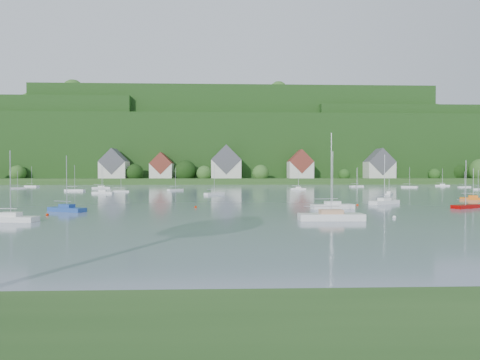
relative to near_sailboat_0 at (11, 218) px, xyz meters
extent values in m
plane|color=slate|center=(20.16, -24.60, -0.44)|extent=(600.00, 600.00, 0.00)
cube|color=#284C1C|center=(20.16, 175.40, 1.06)|extent=(600.00, 60.00, 3.00)
cube|color=#1A3B13|center=(20.16, 250.40, 19.56)|extent=(620.00, 160.00, 40.00)
cube|color=#1A3B13|center=(-129.84, 235.40, 23.56)|extent=(200.00, 120.00, 52.00)
cube|color=#1A3B13|center=(30.16, 245.40, 27.56)|extent=(240.00, 130.00, 60.00)
cube|color=#1A3B13|center=(180.16, 230.40, 21.56)|extent=(200.00, 110.00, 48.00)
sphere|color=black|center=(159.50, 173.34, 5.95)|extent=(10.46, 10.46, 10.46)
sphere|color=#1E5318|center=(138.58, 160.31, 4.65)|extent=(6.45, 6.45, 6.45)
sphere|color=#315F23|center=(-87.93, 166.89, 5.35)|extent=(8.61, 8.61, 8.61)
sphere|color=#315F23|center=(13.36, 159.29, 5.22)|extent=(8.19, 8.19, 8.19)
sphere|color=#315F23|center=(-31.81, 161.48, 4.67)|extent=(6.49, 6.49, 6.49)
sphere|color=#315F23|center=(67.01, 167.49, 6.51)|extent=(12.16, 12.16, 12.16)
sphere|color=#315F23|center=(43.14, 155.34, 5.39)|extent=(8.73, 8.73, 8.73)
sphere|color=black|center=(-23.72, 161.27, 5.58)|extent=(9.32, 9.32, 9.32)
sphere|color=#1E5318|center=(87.99, 157.09, 4.58)|extent=(6.24, 6.24, 6.24)
sphere|color=black|center=(109.58, 169.94, 5.21)|extent=(8.16, 8.16, 8.16)
sphere|color=#315F23|center=(164.92, 167.73, 5.19)|extent=(8.09, 8.09, 8.09)
sphere|color=black|center=(3.15, 161.76, 6.43)|extent=(11.92, 11.92, 11.92)
sphere|color=#315F23|center=(-99.56, 203.95, 51.40)|extent=(10.52, 10.52, 10.52)
sphere|color=#1E5318|center=(-64.12, 238.55, 51.36)|extent=(10.29, 10.29, 10.29)
sphere|color=black|center=(-48.01, 226.79, 50.81)|extent=(7.18, 7.18, 7.18)
sphere|color=#1E5318|center=(59.65, 230.43, 59.80)|extent=(12.83, 12.83, 12.83)
sphere|color=#315F23|center=(-19.77, 217.58, 58.99)|extent=(8.18, 8.18, 8.18)
sphere|color=#1E5318|center=(21.26, 255.06, 59.78)|extent=(12.73, 12.73, 12.73)
sphere|color=#1E5318|center=(103.55, 219.94, 59.57)|extent=(11.50, 11.50, 11.50)
sphere|color=#1E5318|center=(80.87, 250.29, 60.12)|extent=(14.65, 14.65, 14.65)
sphere|color=#315F23|center=(59.41, 206.70, 59.65)|extent=(11.95, 11.95, 11.95)
sphere|color=#1E5318|center=(139.60, 213.98, 59.26)|extent=(9.76, 9.76, 9.76)
sphere|color=#315F23|center=(-26.99, 249.70, 58.79)|extent=(7.07, 7.07, 7.07)
sphere|color=black|center=(16.68, 218.71, 58.99)|extent=(8.21, 8.21, 8.21)
sphere|color=#315F23|center=(-2.67, 242.50, 59.70)|extent=(12.24, 12.24, 12.24)
sphere|color=#315F23|center=(134.66, 218.38, 59.13)|extent=(9.00, 9.00, 9.00)
sphere|color=#315F23|center=(-75.34, 211.30, 59.94)|extent=(13.65, 13.65, 13.65)
sphere|color=#1E5318|center=(121.18, 233.38, 58.96)|extent=(8.03, 8.03, 8.03)
sphere|color=#315F23|center=(196.80, 233.71, 47.22)|extent=(9.52, 9.52, 9.52)
sphere|color=#315F23|center=(120.63, 233.76, 48.18)|extent=(14.97, 14.97, 14.97)
sphere|color=black|center=(182.07, 204.26, 46.87)|extent=(7.52, 7.52, 7.52)
sphere|color=#1E5318|center=(98.82, 231.22, 47.27)|extent=(9.78, 9.78, 9.78)
sphere|color=#1E5318|center=(139.84, 230.11, 47.66)|extent=(12.02, 12.02, 12.02)
sphere|color=black|center=(158.05, 211.43, 47.58)|extent=(11.57, 11.57, 11.57)
sphere|color=#1E5318|center=(142.58, 198.14, 47.77)|extent=(12.65, 12.65, 12.65)
sphere|color=#315F23|center=(162.79, 203.77, 47.01)|extent=(8.28, 8.28, 8.28)
sphere|color=black|center=(188.05, 239.71, 46.86)|extent=(7.47, 7.47, 7.47)
sphere|color=#315F23|center=(119.29, 222.63, 47.21)|extent=(9.48, 9.48, 9.48)
sphere|color=black|center=(209.59, 246.62, 41.03)|extent=(8.43, 8.43, 8.43)
sphere|color=#1E5318|center=(-19.82, 237.54, 41.66)|extent=(12.01, 12.01, 12.01)
sphere|color=black|center=(202.22, 220.08, 41.93)|extent=(13.54, 13.54, 13.54)
sphere|color=black|center=(138.82, 227.76, 42.19)|extent=(15.08, 15.08, 15.08)
sphere|color=#315F23|center=(128.56, 243.43, 42.35)|extent=(15.99, 15.99, 15.99)
sphere|color=black|center=(16.45, 247.61, 42.31)|extent=(15.72, 15.72, 15.72)
sphere|color=#315F23|center=(238.56, 276.90, 42.03)|extent=(14.17, 14.17, 14.17)
sphere|color=#1E5318|center=(31.04, 243.33, 41.40)|extent=(10.54, 10.54, 10.54)
cube|color=silver|center=(-34.84, 162.40, 7.06)|extent=(14.00, 10.00, 9.00)
cube|color=#505057|center=(-34.84, 162.40, 11.56)|extent=(14.00, 10.40, 14.00)
cube|color=silver|center=(-9.84, 164.40, 6.56)|extent=(12.00, 9.00, 8.00)
cube|color=maroon|center=(-9.84, 164.40, 10.56)|extent=(12.00, 9.36, 12.00)
cube|color=silver|center=(25.16, 163.40, 7.56)|extent=(16.00, 11.00, 10.00)
cube|color=#505057|center=(25.16, 163.40, 12.56)|extent=(16.00, 11.44, 16.00)
cube|color=silver|center=(65.16, 161.40, 7.06)|extent=(13.00, 10.00, 9.00)
cube|color=maroon|center=(65.16, 161.40, 11.56)|extent=(13.00, 10.40, 13.00)
cube|color=silver|center=(110.16, 165.40, 7.06)|extent=(15.00, 10.00, 9.00)
cube|color=#505057|center=(110.16, 165.40, 11.56)|extent=(15.00, 10.40, 15.00)
cube|color=white|center=(0.00, 0.00, -0.13)|extent=(6.37, 2.55, 0.62)
cube|color=white|center=(0.00, 0.00, 0.42)|extent=(2.31, 1.49, 0.50)
cylinder|color=silver|center=(0.00, 0.00, 4.05)|extent=(0.10, 0.10, 7.74)
cylinder|color=silver|center=(-0.92, 0.12, 1.07)|extent=(3.39, 0.54, 0.08)
cube|color=#244A9C|center=(1.68, 11.83, -0.14)|extent=(6.30, 4.20, 0.62)
cube|color=#244A9C|center=(1.68, 11.83, 0.42)|extent=(2.46, 2.02, 0.50)
cylinder|color=silver|center=(1.68, 11.83, 4.02)|extent=(0.10, 0.10, 7.70)
cylinder|color=silver|center=(0.85, 12.22, 1.07)|extent=(3.09, 1.53, 0.08)
cube|color=white|center=(38.08, 0.13, -0.05)|extent=(7.85, 2.25, 0.78)
cube|color=tan|center=(38.08, 0.13, 0.59)|extent=(2.75, 1.55, 0.50)
cylinder|color=silver|center=(38.08, 0.13, 5.24)|extent=(0.10, 0.10, 9.80)
cylinder|color=silver|center=(36.90, 0.14, 1.24)|extent=(4.31, 0.11, 0.08)
cube|color=white|center=(54.50, 23.92, -0.11)|extent=(6.71, 5.23, 0.68)
cube|color=white|center=(54.50, 23.92, 0.48)|extent=(2.71, 2.39, 0.50)
cylinder|color=silver|center=(54.50, 23.92, 4.45)|extent=(0.10, 0.10, 8.44)
cylinder|color=silver|center=(53.65, 23.38, 1.13)|extent=(3.17, 2.07, 0.08)
cube|color=white|center=(42.47, 15.36, -0.10)|extent=(7.03, 2.74, 0.68)
cube|color=white|center=(42.47, 15.36, 0.49)|extent=(2.54, 1.62, 0.50)
cylinder|color=silver|center=(42.47, 15.36, 4.52)|extent=(0.10, 0.10, 8.56)
cylinder|color=silver|center=(41.46, 15.23, 1.14)|extent=(3.75, 0.54, 0.08)
cube|color=orange|center=(77.95, 34.21, -0.20)|extent=(4.99, 3.78, 0.50)
cube|color=orange|center=(77.95, 34.21, 0.30)|extent=(2.00, 1.74, 0.50)
cylinder|color=silver|center=(77.95, 34.21, 3.17)|extent=(0.10, 0.10, 6.23)
cylinder|color=silver|center=(77.31, 34.60, 0.95)|extent=(2.39, 1.49, 0.08)
cube|color=#980301|center=(64.30, 15.24, -0.15)|extent=(5.86, 4.19, 0.58)
cylinder|color=silver|center=(64.30, 15.24, 3.75)|extent=(0.10, 0.10, 7.23)
cylinder|color=silver|center=(63.54, 14.82, 1.03)|extent=(2.83, 1.59, 0.08)
sphere|color=red|center=(1.29, 6.43, -0.44)|extent=(0.39, 0.39, 0.39)
sphere|color=white|center=(46.60, 1.81, -0.44)|extent=(0.45, 0.45, 0.45)
sphere|color=red|center=(48.34, 20.66, -0.44)|extent=(0.42, 0.42, 0.42)
sphere|color=red|center=(20.29, 17.57, -0.44)|extent=(0.41, 0.41, 0.41)
sphere|color=red|center=(-5.19, 8.38, -0.44)|extent=(0.48, 0.48, 0.48)
cube|color=white|center=(120.09, 119.82, -0.16)|extent=(5.84, 3.91, 0.57)
cube|color=white|center=(120.09, 119.82, 0.38)|extent=(2.29, 1.87, 0.50)
cylinder|color=silver|center=(120.09, 119.82, 3.70)|extent=(0.10, 0.10, 7.14)
cylinder|color=silver|center=(119.32, 120.19, 1.03)|extent=(2.87, 1.43, 0.08)
cube|color=white|center=(22.12, 55.83, -0.15)|extent=(5.44, 5.30, 0.59)
cylinder|color=silver|center=(22.12, 55.83, 3.86)|extent=(0.10, 0.10, 7.42)
cylinder|color=silver|center=(21.47, 55.22, 1.05)|extent=(2.42, 2.31, 0.08)
cube|color=white|center=(120.15, 104.30, -0.21)|extent=(4.77, 1.38, 0.48)
cylinder|color=silver|center=(120.15, 104.30, 3.00)|extent=(0.10, 0.10, 5.95)
cylinder|color=silver|center=(119.44, 104.29, 0.93)|extent=(2.62, 0.11, 0.08)
cube|color=white|center=(-20.52, 96.65, -0.12)|extent=(6.57, 2.29, 0.65)
cube|color=white|center=(-20.52, 96.65, 0.45)|extent=(2.35, 1.43, 0.50)
cylinder|color=silver|center=(-20.52, 96.65, 4.23)|extent=(0.10, 0.10, 8.06)
cylinder|color=silver|center=(-21.48, 96.58, 1.10)|extent=(3.54, 0.35, 0.08)
cube|color=white|center=(-51.84, 98.86, -0.21)|extent=(4.32, 4.25, 0.47)
cylinder|color=silver|center=(-51.84, 98.86, 2.99)|extent=(0.10, 0.10, 5.92)
cylinder|color=silver|center=(-52.35, 98.37, 0.93)|extent=(1.92, 1.87, 0.08)
cube|color=white|center=(80.13, 113.34, -0.14)|extent=(5.78, 5.29, 0.61)
cylinder|color=silver|center=(80.13, 113.34, 4.00)|extent=(0.10, 0.10, 7.67)
cylinder|color=silver|center=(79.44, 112.74, 1.07)|extent=(2.62, 2.25, 0.08)
cube|color=white|center=(67.88, 53.25, -0.21)|extent=(3.57, 4.69, 0.47)
cube|color=white|center=(67.88, 53.25, 0.27)|extent=(1.64, 1.88, 0.50)
cylinder|color=silver|center=(67.88, 53.25, 2.96)|extent=(0.10, 0.10, 5.86)
cylinder|color=silver|center=(67.51, 52.65, 0.92)|extent=(1.42, 2.24, 0.08)
cube|color=white|center=(-6.61, 71.63, -0.21)|extent=(4.81, 2.19, 0.46)
cylinder|color=silver|center=(-6.61, 71.63, 2.92)|extent=(0.10, 0.10, 5.81)
cylinder|color=silver|center=(-7.30, 71.49, 0.92)|extent=(2.52, 0.58, 0.08)
cube|color=white|center=(8.60, 80.63, -0.17)|extent=(4.98, 5.13, 0.56)
cylinder|color=silver|center=(8.60, 80.63, 3.60)|extent=(0.10, 0.10, 6.98)
cylinder|color=silver|center=(8.02, 80.02, 1.01)|extent=(2.17, 2.28, 0.08)
cube|color=white|center=(-22.72, 77.55, -0.14)|extent=(6.22, 2.16, 0.61)
cylinder|color=silver|center=(-22.72, 77.55, 3.99)|extent=(0.10, 0.10, 7.64)
cylinder|color=silver|center=(-23.64, 77.62, 1.07)|extent=(3.36, 0.33, 0.08)
cube|color=white|center=(-9.00, 62.11, -0.15)|extent=(6.03, 2.47, 0.59)
cube|color=white|center=(-9.00, 62.11, 0.39)|extent=(2.19, 1.43, 0.50)
cylinder|color=silver|center=(-9.00, 62.11, 3.80)|extent=(0.10, 0.10, 7.32)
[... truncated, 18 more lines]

